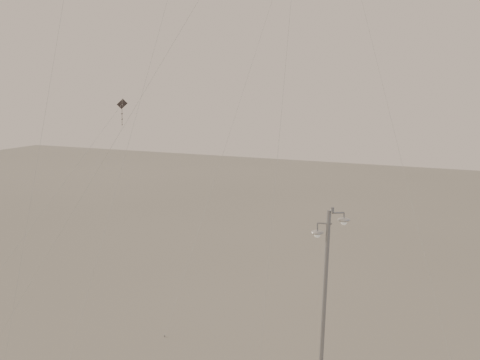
% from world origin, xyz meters
% --- Properties ---
extents(street_lamp, '(1.52, 0.90, 8.32)m').
position_xyz_m(street_lamp, '(1.83, 6.39, 4.44)').
color(street_lamp, gray).
rests_on(street_lamp, ground).
extents(kite_3, '(9.75, 8.78, 20.59)m').
position_xyz_m(kite_3, '(-3.99, 5.04, 15.57)').
color(kite_3, maroon).
rests_on(kite_3, ground).
extents(kite_6, '(4.60, 10.25, 12.29)m').
position_xyz_m(kite_6, '(-13.09, 9.39, 8.90)').
color(kite_6, '#322B29').
rests_on(kite_6, ground).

